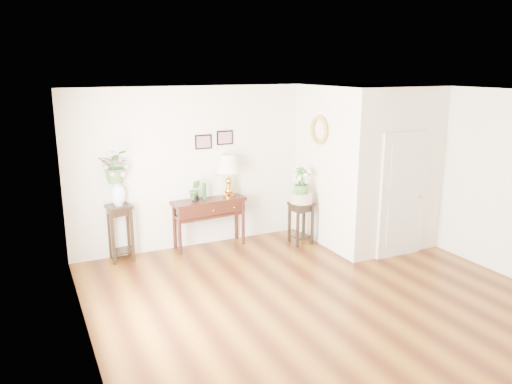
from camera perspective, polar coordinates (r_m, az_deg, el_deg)
floor at (r=7.13m, az=7.01°, el=-11.84°), size 6.00×5.50×0.02m
ceiling at (r=6.42m, az=7.77°, el=11.25°), size 6.00×5.50×0.02m
wall_back at (r=9.01m, az=-2.10°, el=3.19°), size 6.00×0.02×2.80m
wall_front at (r=4.70m, az=25.97°, el=-8.69°), size 6.00×0.02×2.80m
wall_left at (r=5.66m, az=-19.20°, el=-4.24°), size 0.02×5.50×2.80m
wall_right at (r=8.61m, az=24.44°, el=1.40°), size 0.02×5.50×2.80m
partition at (r=9.24m, az=12.42°, el=3.14°), size 1.80×1.95×2.80m
door at (r=8.57m, az=16.36°, el=-0.35°), size 0.90×0.05×2.10m
art_print_left at (r=8.68m, az=-6.04°, el=5.72°), size 0.30×0.02×0.25m
art_print_right at (r=8.82m, az=-3.58°, el=6.22°), size 0.30×0.02×0.25m
wall_ornament at (r=8.71m, az=7.20°, el=7.03°), size 0.07×0.51×0.51m
console_table at (r=8.86m, az=-5.37°, el=-3.52°), size 1.33×0.54×0.86m
table_lamp at (r=8.79m, az=-3.14°, el=1.66°), size 0.57×0.57×0.77m
green_vase at (r=8.67m, az=-5.91°, el=0.21°), size 0.08×0.08×0.30m
potted_plant at (r=8.62m, az=-7.00°, el=0.14°), size 0.23×0.21×0.36m
plant_stand_a at (r=8.48m, az=-15.21°, el=-4.52°), size 0.42×0.42×0.94m
porcelain_vase at (r=8.29m, az=-15.52°, el=0.04°), size 0.32×0.32×0.42m
lily_arrangement at (r=8.19m, az=-15.72°, el=3.10°), size 0.62×0.59×0.55m
plant_stand_b at (r=9.01m, az=5.13°, el=-3.55°), size 0.41×0.41×0.76m
ceramic_bowl at (r=8.88m, az=5.20°, el=-0.71°), size 0.52×0.52×0.18m
narcissus at (r=8.81m, az=5.24°, el=1.15°), size 0.29×0.29×0.51m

